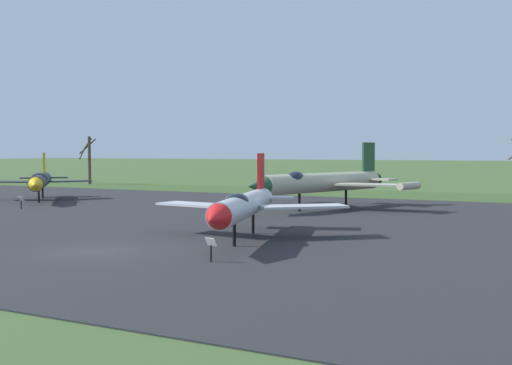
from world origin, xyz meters
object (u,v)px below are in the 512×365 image
Objects in this scene: jet_fighter_rear_center at (40,181)px; info_placard_rear_center at (21,202)px; info_placard_front_left at (211,247)px; jet_fighter_front_right at (322,182)px; info_placard_front_right at (245,209)px; jet_fighter_front_left at (243,205)px.

info_placard_rear_center is (4.84, -6.63, -1.26)m from jet_fighter_rear_center.
info_placard_front_left is at bearing -33.22° from jet_fighter_rear_center.
jet_fighter_rear_center is (-25.90, -4.05, -0.30)m from jet_fighter_front_right.
info_placard_front_left is at bearing -66.62° from info_placard_front_right.
info_placard_rear_center is at bearing 163.36° from jet_fighter_front_left.
jet_fighter_rear_center is at bearing 169.88° from info_placard_front_right.
info_placard_rear_center is at bearing -53.87° from jet_fighter_rear_center.
info_placard_rear_center is (-25.35, 13.14, -0.01)m from info_placard_front_left.
jet_fighter_rear_center reaches higher than info_placard_front_right.
info_placard_front_right is 18.77m from info_placard_rear_center.
jet_fighter_front_left is 31.54m from jet_fighter_rear_center.
info_placard_front_right is at bearing 7.48° from info_placard_rear_center.
jet_fighter_rear_center is (-30.18, 19.76, 1.25)m from info_placard_front_left.
jet_fighter_front_left is at bearing -16.64° from info_placard_rear_center.
jet_fighter_front_right is 23.67m from info_placard_rear_center.
info_placard_front_left is 28.55m from info_placard_rear_center.
jet_fighter_rear_center reaches higher than info_placard_front_left.
info_placard_front_left is 0.09× the size of jet_fighter_rear_center.
info_placard_front_left is at bearing -73.87° from jet_fighter_front_left.
info_placard_rear_center reaches higher than info_placard_front_right.
info_placard_front_left is 24.25m from jet_fighter_front_right.
info_placard_rear_center is (-23.58, 7.05, -1.19)m from jet_fighter_front_left.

